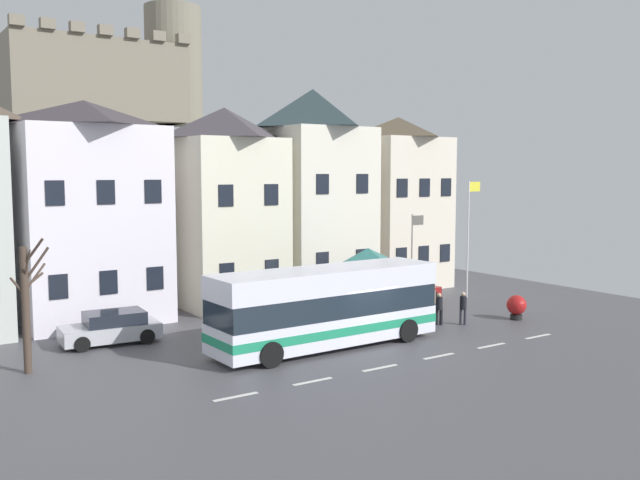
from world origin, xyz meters
The scene contains 18 objects.
ground_plane centered at (0.00, 0.00, -0.03)m, with size 40.00×60.00×0.07m.
townhouse_01 centered at (-8.08, 12.22, 5.39)m, with size 6.63×6.50×10.78m.
townhouse_02 centered at (-0.79, 11.74, 5.38)m, with size 5.23×5.54×10.77m.
townhouse_03 centered at (5.10, 12.04, 6.08)m, with size 5.45×6.14×12.16m.
townhouse_04 centered at (11.21, 11.50, 5.38)m, with size 5.34×5.06×10.76m.
hilltop_castle centered at (-1.86, 35.24, 6.70)m, with size 35.20×35.20×20.68m.
transit_bus centered at (-1.47, 0.94, 1.68)m, with size 10.21×2.93×3.34m.
bus_shelter centered at (3.82, 4.99, 2.93)m, with size 3.60×3.60×3.50m.
parked_car_00 centered at (-8.71, 6.66, 0.67)m, with size 4.16×2.21×1.36m.
parked_car_01 centered at (2.18, 6.96, 0.67)m, with size 3.99×2.14×1.37m.
parked_car_02 centered at (7.73, 6.66, 0.66)m, with size 4.12×2.06×1.35m.
pedestrian_00 centered at (5.44, 1.50, 0.84)m, with size 0.34×0.34×1.54m.
pedestrian_01 centered at (6.29, 2.86, 0.92)m, with size 0.30×0.30×1.66m.
pedestrian_02 centered at (6.42, 0.88, 0.94)m, with size 0.32×0.32×1.60m.
public_bench centered at (4.10, 6.74, 0.47)m, with size 1.43×0.48×0.87m.
flagpole centered at (11.95, 5.96, 3.96)m, with size 0.95×0.10×6.82m.
harbour_buoy centered at (9.49, 0.25, 0.69)m, with size 0.98×0.98×1.23m.
bare_tree_00 centered at (-12.57, 3.89, 2.52)m, with size 1.39×1.53×4.99m.
Camera 1 is at (-17.34, -22.42, 7.29)m, focal length 38.74 mm.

